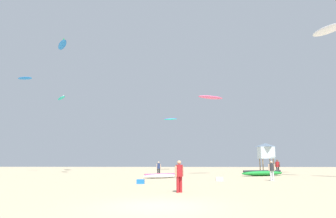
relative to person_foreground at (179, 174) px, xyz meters
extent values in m
plane|color=#C6B28C|center=(-0.92, -4.79, -1.01)|extent=(120.00, 120.00, 0.00)
cylinder|color=#B21E23|center=(0.08, 0.06, -0.58)|extent=(0.16, 0.16, 0.85)
cylinder|color=#B21E23|center=(-0.08, -0.06, -0.58)|extent=(0.16, 0.16, 0.85)
cylinder|color=#B21E23|center=(0.00, 0.00, 0.16)|extent=(0.39, 0.39, 0.64)
cylinder|color=tan|center=(0.18, 0.14, 0.14)|extent=(0.11, 0.11, 0.59)
cylinder|color=tan|center=(-0.18, -0.14, 0.14)|extent=(0.11, 0.11, 0.59)
sphere|color=tan|center=(0.00, 0.00, 0.60)|extent=(0.23, 0.23, 0.23)
cylinder|color=silver|center=(7.82, 8.96, -0.60)|extent=(0.15, 0.15, 0.82)
cylinder|color=silver|center=(8.01, 8.97, -0.60)|extent=(0.15, 0.15, 0.82)
cylinder|color=#2D2D33|center=(7.92, 8.96, 0.12)|extent=(0.38, 0.38, 0.62)
cylinder|color=beige|center=(7.70, 8.95, 0.10)|extent=(0.11, 0.11, 0.57)
cylinder|color=beige|center=(8.14, 8.98, 0.10)|extent=(0.11, 0.11, 0.57)
sphere|color=beige|center=(7.92, 8.96, 0.55)|extent=(0.22, 0.22, 0.22)
cylinder|color=black|center=(-2.25, 17.10, -0.63)|extent=(0.14, 0.14, 0.76)
cylinder|color=black|center=(-2.08, 17.13, -0.63)|extent=(0.14, 0.14, 0.76)
cylinder|color=navy|center=(-2.16, 17.11, 0.04)|extent=(0.35, 0.35, 0.57)
cylinder|color=beige|center=(-2.37, 17.08, 0.02)|extent=(0.10, 0.10, 0.52)
cylinder|color=beige|center=(-1.96, 17.14, 0.02)|extent=(0.10, 0.10, 0.52)
sphere|color=beige|center=(-2.16, 17.11, 0.43)|extent=(0.21, 0.21, 0.21)
cylinder|color=#2D2D33|center=(12.21, 20.44, -0.57)|extent=(0.16, 0.16, 0.87)
cylinder|color=#2D2D33|center=(12.40, 20.40, -0.57)|extent=(0.16, 0.16, 0.87)
cylinder|color=#B21E23|center=(12.31, 20.42, 0.19)|extent=(0.40, 0.40, 0.65)
cylinder|color=brown|center=(12.08, 20.47, 0.16)|extent=(0.12, 0.12, 0.60)
cylinder|color=brown|center=(12.54, 20.38, 0.16)|extent=(0.12, 0.12, 0.60)
sphere|color=brown|center=(12.31, 20.42, 0.64)|extent=(0.24, 0.24, 0.24)
ellipsoid|color=green|center=(9.28, 16.50, -0.72)|extent=(5.34, 3.11, 0.63)
cylinder|color=#2D2D33|center=(9.28, 16.50, -0.49)|extent=(4.53, 1.80, 0.23)
ellipsoid|color=white|center=(-1.67, 12.36, -0.80)|extent=(3.72, 2.71, 0.45)
cylinder|color=#E5598C|center=(-1.67, 12.36, -0.64)|extent=(3.03, 1.79, 0.16)
cylinder|color=#8C704C|center=(13.70, 27.59, -0.06)|extent=(0.14, 0.14, 1.90)
cylinder|color=#8C704C|center=(13.70, 26.09, -0.06)|extent=(0.14, 0.14, 1.90)
cylinder|color=#8C704C|center=(12.20, 27.59, -0.06)|extent=(0.14, 0.14, 1.90)
cylinder|color=#8C704C|center=(12.20, 26.09, -0.06)|extent=(0.14, 0.14, 1.90)
cube|color=silver|center=(12.95, 26.84, 1.74)|extent=(2.00, 2.00, 1.70)
pyramid|color=slate|center=(12.95, 26.84, 2.87)|extent=(2.30, 2.30, 0.55)
cube|color=blue|center=(-2.81, 5.66, -0.85)|extent=(0.56, 0.36, 0.32)
cube|color=white|center=(3.45, 8.72, -0.85)|extent=(0.56, 0.36, 0.32)
ellipsoid|color=#19B29E|center=(-15.12, 20.22, 8.66)|extent=(2.08, 2.53, 0.49)
cylinder|color=white|center=(-15.12, 20.22, 8.77)|extent=(1.44, 2.00, 0.11)
ellipsoid|color=blue|center=(-16.76, 23.35, 17.30)|extent=(2.91, 4.15, 0.83)
cylinder|color=green|center=(-16.76, 23.35, 17.48)|extent=(1.85, 3.40, 0.18)
ellipsoid|color=blue|center=(-22.23, 24.01, 12.48)|extent=(2.28, 0.93, 0.44)
ellipsoid|color=white|center=(14.90, 10.94, 13.39)|extent=(2.55, 3.32, 0.76)
ellipsoid|color=#19B29E|center=(-1.21, 37.08, 8.19)|extent=(2.59, 1.24, 0.45)
cylinder|color=purple|center=(-1.21, 37.08, 8.30)|extent=(2.27, 0.58, 0.11)
ellipsoid|color=#E5598C|center=(3.98, 17.62, 8.08)|extent=(3.41, 2.23, 0.36)
camera|label=1|loc=(-0.15, -16.30, 0.76)|focal=30.99mm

